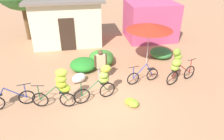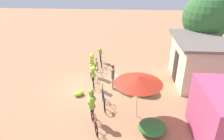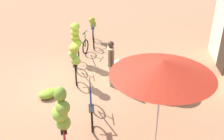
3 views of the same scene
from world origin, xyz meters
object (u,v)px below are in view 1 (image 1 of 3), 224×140
Objects in this scene: market_umbrella at (150,26)px; produce_sack at (79,78)px; building_low at (67,21)px; bicycle_leftmost at (1,94)px; shop_pink at (150,21)px; banana_pile_on_ground at (132,102)px; bicycle_center_loaded at (102,80)px; bicycle_rightmost at (178,64)px; bicycle_near_pile at (60,85)px; person_vendor at (101,63)px; bicycle_by_shop at (143,76)px.

market_umbrella is 4.30m from produce_sack.
building_low is 7.09m from bicycle_leftmost.
banana_pile_on_ground is at bearing -113.70° from shop_pink.
market_umbrella is at bearing 21.96° from bicycle_leftmost.
banana_pile_on_ground is at bearing -31.22° from bicycle_center_loaded.
market_umbrella reaches higher than bicycle_leftmost.
bicycle_rightmost is at bearing -51.53° from building_low.
produce_sack is (0.70, 1.71, -0.78)m from bicycle_near_pile.
bicycle_near_pile is (2.22, -0.26, 0.30)m from bicycle_leftmost.
shop_pink reaches higher than bicycle_center_loaded.
person_vendor is (1.01, -0.19, 0.77)m from produce_sack.
bicycle_leftmost is 3.29m from produce_sack.
bicycle_leftmost is 7.28m from bicycle_rightmost.
banana_pile_on_ground is at bearing -120.78° from bicycle_by_shop.
bicycle_center_loaded is 2.51× the size of banana_pile_on_ground.
building_low reaches higher than person_vendor.
produce_sack is at bearing -135.29° from shop_pink.
building_low is at bearing 120.66° from bicycle_by_shop.
shop_pink is 2.01× the size of bicycle_by_shop.
bicycle_near_pile is 2.45× the size of banana_pile_on_ground.
produce_sack is (-2.90, 0.54, -0.12)m from bicycle_by_shop.
bicycle_center_loaded is 1.26m from person_vendor.
produce_sack is 0.43× the size of person_vendor.
market_umbrella is 3.38× the size of banana_pile_on_ground.
bicycle_leftmost is 1.01× the size of bicycle_near_pile.
bicycle_by_shop is (3.60, 1.17, -0.66)m from bicycle_near_pile.
market_umbrella is at bearing 107.58° from bicycle_rightmost.
bicycle_rightmost reaches higher than bicycle_center_loaded.
bicycle_rightmost reaches higher than bicycle_near_pile.
produce_sack is (-0.88, 1.43, -0.66)m from bicycle_center_loaded.
bicycle_by_shop is (2.02, 0.89, -0.54)m from bicycle_center_loaded.
bicycle_near_pile is 2.00m from produce_sack.
market_umbrella is at bearing 27.67° from person_vendor.
bicycle_center_loaded is (3.80, 0.02, 0.18)m from bicycle_leftmost.
bicycle_rightmost is (7.26, 0.55, 0.30)m from bicycle_leftmost.
bicycle_center_loaded is at bearing -95.86° from person_vendor.
building_low is 6.89m from bicycle_near_pile.
person_vendor is at bearing 169.51° from bicycle_by_shop.
banana_pile_on_ground is 2.88m from produce_sack.
building_low is at bearing 101.64° from bicycle_center_loaded.
person_vendor reaches higher than bicycle_by_shop.
bicycle_rightmost is (1.44, -0.36, 0.66)m from bicycle_by_shop.
bicycle_by_shop reaches higher than banana_pile_on_ground.
market_umbrella is 1.43× the size of person_vendor.
building_low is 6.73m from bicycle_by_shop.
produce_sack is at bearing -161.77° from market_umbrella.
bicycle_center_loaded is at bearing -123.10° from shop_pink.
market_umbrella reaches higher than banana_pile_on_ground.
bicycle_leftmost is at bearing -140.96° from shop_pink.
building_low is at bearing 69.75° from bicycle_leftmost.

